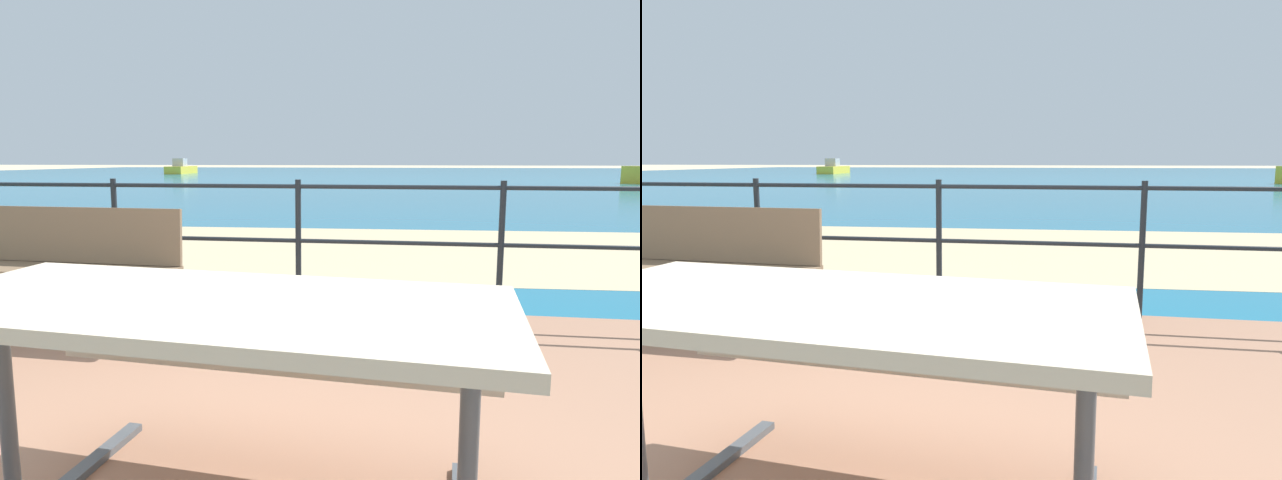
{
  "view_description": "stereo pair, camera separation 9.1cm",
  "coord_description": "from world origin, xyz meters",
  "views": [
    {
      "loc": [
        0.79,
        -1.66,
        1.23
      ],
      "look_at": [
        0.08,
        2.96,
        0.55
      ],
      "focal_mm": 31.22,
      "sensor_mm": 36.0,
      "label": 1
    },
    {
      "loc": [
        0.88,
        -1.65,
        1.23
      ],
      "look_at": [
        0.08,
        2.96,
        0.55
      ],
      "focal_mm": 31.22,
      "sensor_mm": 36.0,
      "label": 2
    }
  ],
  "objects": [
    {
      "name": "sea_water",
      "position": [
        0.0,
        40.0,
        0.01
      ],
      "size": [
        90.0,
        90.0,
        0.01
      ],
      "primitive_type": "cube",
      "color": "#196B8E",
      "rests_on": "ground"
    },
    {
      "name": "beach_strip",
      "position": [
        0.0,
        5.87,
        0.01
      ],
      "size": [
        54.14,
        6.76,
        0.01
      ],
      "primitive_type": "cube",
      "rotation": [
        0.0,
        0.0,
        0.04
      ],
      "color": "tan",
      "rests_on": "ground"
    },
    {
      "name": "picnic_table",
      "position": [
        0.27,
        -0.27,
        0.65
      ],
      "size": [
        1.73,
        1.5,
        0.8
      ],
      "rotation": [
        0.0,
        0.0,
        -0.09
      ],
      "color": "#BCAD93",
      "rests_on": "patio_paving"
    },
    {
      "name": "park_bench",
      "position": [
        -1.51,
        1.74,
        0.58
      ],
      "size": [
        1.67,
        0.46,
        0.84
      ],
      "rotation": [
        0.0,
        0.0,
        -0.03
      ],
      "color": "#7A6047",
      "rests_on": "patio_paving"
    },
    {
      "name": "railing_fence",
      "position": [
        0.0,
        2.41,
        0.71
      ],
      "size": [
        5.94,
        0.04,
        1.02
      ],
      "color": "#1E2328",
      "rests_on": "patio_paving"
    },
    {
      "name": "boat_mid",
      "position": [
        -18.67,
        45.16,
        0.43
      ],
      "size": [
        1.93,
        5.69,
        1.32
      ],
      "rotation": [
        0.0,
        0.0,
        1.67
      ],
      "color": "yellow",
      "rests_on": "sea_water"
    }
  ]
}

